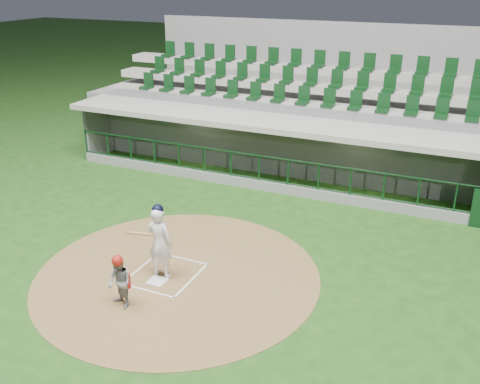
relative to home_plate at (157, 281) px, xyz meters
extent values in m
plane|color=#1B4112|center=(0.00, 0.70, -0.02)|extent=(120.00, 120.00, 0.00)
cylinder|color=brown|center=(0.30, 0.50, -0.02)|extent=(7.20, 7.20, 0.01)
cube|color=silver|center=(0.00, 0.00, 0.00)|extent=(0.43, 0.43, 0.02)
cube|color=white|center=(-0.75, 0.40, 0.00)|extent=(0.05, 1.80, 0.01)
cube|color=white|center=(0.75, 0.40, 0.00)|extent=(0.05, 1.80, 0.01)
cube|color=silver|center=(0.00, 1.25, 0.00)|extent=(1.55, 0.05, 0.01)
cube|color=white|center=(0.00, -0.45, 0.00)|extent=(1.55, 0.05, 0.01)
cube|color=slate|center=(0.00, 8.20, -0.57)|extent=(15.00, 3.00, 0.10)
cube|color=slate|center=(0.00, 9.80, 0.83)|extent=(15.00, 0.20, 2.70)
cube|color=#B8B4A3|center=(0.00, 9.68, 1.08)|extent=(13.50, 0.04, 0.90)
cube|color=slate|center=(-7.50, 8.20, 0.83)|extent=(0.20, 3.00, 2.70)
cube|color=gray|center=(0.00, 7.95, 2.28)|extent=(15.40, 3.50, 0.20)
cube|color=slate|center=(0.00, 6.65, 0.13)|extent=(15.00, 0.15, 0.40)
cube|color=black|center=(0.00, 6.65, 1.70)|extent=(15.00, 0.01, 0.95)
cube|color=brown|center=(0.00, 9.25, -0.30)|extent=(12.75, 0.40, 0.45)
cube|color=white|center=(-3.00, 8.20, 2.15)|extent=(1.30, 0.35, 0.04)
cube|color=white|center=(3.00, 8.20, 2.15)|extent=(1.30, 0.35, 0.04)
imported|color=#A01911|center=(-4.23, 9.02, 0.30)|extent=(1.20, 0.94, 1.64)
imported|color=maroon|center=(-2.31, 9.14, 0.24)|extent=(0.97, 0.65, 1.53)
imported|color=maroon|center=(1.48, 9.21, 0.37)|extent=(0.95, 0.69, 1.79)
imported|color=maroon|center=(4.85, 8.92, 0.43)|extent=(1.84, 1.04, 1.90)
cube|color=slate|center=(0.00, 11.45, 1.13)|extent=(17.00, 6.50, 2.50)
cube|color=gray|center=(0.00, 9.95, 2.28)|extent=(16.60, 0.95, 0.30)
cube|color=gray|center=(0.00, 10.90, 2.83)|extent=(16.60, 0.95, 0.30)
cube|color=gray|center=(0.00, 11.85, 3.38)|extent=(16.60, 0.95, 0.30)
cube|color=slate|center=(0.00, 14.80, 2.50)|extent=(17.00, 0.25, 5.05)
imported|color=white|center=(-0.04, 0.29, 0.93)|extent=(0.72, 0.49, 1.89)
sphere|color=black|center=(-0.04, 0.29, 1.82)|extent=(0.28, 0.28, 0.28)
cylinder|color=#AB8D4E|center=(-0.29, 0.04, 1.23)|extent=(0.58, 0.79, 0.39)
imported|color=gray|center=(-0.18, -1.23, 0.61)|extent=(0.74, 0.67, 1.25)
sphere|color=#AB1B12|center=(-0.18, -1.23, 1.19)|extent=(0.26, 0.26, 0.26)
cube|color=#B41613|center=(-0.18, -1.08, 0.60)|extent=(0.32, 0.10, 0.35)
camera|label=1|loc=(6.54, -9.55, 7.15)|focal=40.00mm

